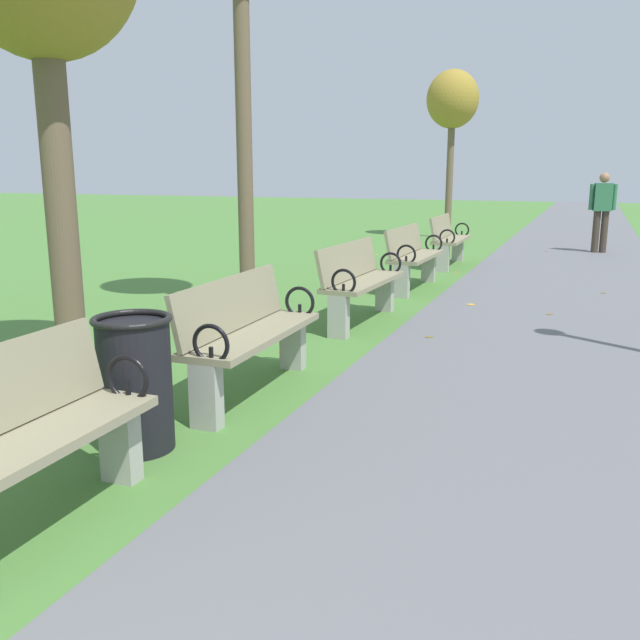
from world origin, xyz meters
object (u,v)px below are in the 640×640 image
object	(u,v)px
park_bench_4	(360,281)
trash_bin	(135,383)
park_bench_2	(3,447)
pedestrian_walking	(602,208)
park_bench_5	(413,256)
park_bench_6	(448,239)
tree_5	(453,102)
park_bench_3	(248,332)

from	to	relation	value
park_bench_4	trash_bin	bearing A→B (deg)	-92.19
park_bench_2	pedestrian_walking	xyz separation A→B (m)	(2.53, 13.05, 0.44)
park_bench_5	park_bench_6	distance (m)	2.57
park_bench_2	park_bench_6	bearing A→B (deg)	90.00
park_bench_4	park_bench_2	bearing A→B (deg)	-90.00
park_bench_6	tree_5	size ratio (longest dim) A/B	0.39
park_bench_2	park_bench_4	xyz separation A→B (m)	(0.00, 4.99, 0.00)
park_bench_4	park_bench_3	bearing A→B (deg)	-90.00
tree_5	trash_bin	size ratio (longest dim) A/B	4.86
park_bench_2	tree_5	xyz separation A→B (m)	(-1.04, 15.13, 2.83)
pedestrian_walking	trash_bin	bearing A→B (deg)	-102.66
park_bench_5	tree_5	size ratio (longest dim) A/B	0.39
park_bench_6	park_bench_4	bearing A→B (deg)	-90.00
park_bench_4	park_bench_6	bearing A→B (deg)	90.00
park_bench_6	tree_5	distance (m)	5.96
park_bench_2	tree_5	size ratio (longest dim) A/B	0.39
park_bench_2	park_bench_3	distance (m)	2.33
park_bench_5	pedestrian_walking	bearing A→B (deg)	65.84
park_bench_3	park_bench_4	world-z (taller)	same
park_bench_3	park_bench_2	bearing A→B (deg)	-90.00
park_bench_3	trash_bin	distance (m)	1.20
park_bench_6	pedestrian_walking	xyz separation A→B (m)	(2.53, 3.06, 0.44)
park_bench_6	pedestrian_walking	distance (m)	4.00
trash_bin	tree_5	bearing A→B (deg)	93.64
park_bench_3	park_bench_5	xyz separation A→B (m)	(-0.00, 5.08, 0.00)
park_bench_6	trash_bin	size ratio (longest dim) A/B	1.91
park_bench_2	trash_bin	size ratio (longest dim) A/B	1.92
park_bench_6	park_bench_3	bearing A→B (deg)	-90.00
park_bench_4	pedestrian_walking	bearing A→B (deg)	72.59
park_bench_2	park_bench_6	world-z (taller)	same
park_bench_5	trash_bin	world-z (taller)	park_bench_5
park_bench_3	park_bench_4	size ratio (longest dim) A/B	1.00
trash_bin	park_bench_6	bearing A→B (deg)	89.05
park_bench_4	pedestrian_walking	distance (m)	8.46
trash_bin	park_bench_2	bearing A→B (deg)	-82.65
tree_5	pedestrian_walking	size ratio (longest dim) A/B	2.52
park_bench_3	trash_bin	xyz separation A→B (m)	(-0.15, -1.19, -0.06)
park_bench_3	tree_5	bearing A→B (deg)	94.64
trash_bin	park_bench_4	bearing A→B (deg)	87.81
park_bench_4	pedestrian_walking	xyz separation A→B (m)	(2.53, 8.06, 0.44)
park_bench_3	trash_bin	size ratio (longest dim) A/B	1.92
park_bench_5	pedestrian_walking	world-z (taller)	pedestrian_walking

